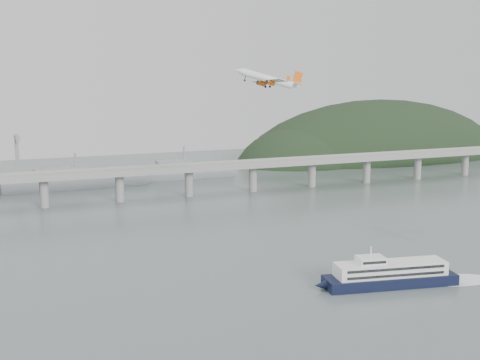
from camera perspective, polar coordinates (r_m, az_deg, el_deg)
name	(u,v)px	position (r m, az deg, el deg)	size (l,w,h in m)	color
ground	(289,284)	(275.55, 4.41, -9.19)	(900.00, 900.00, 0.00)	#556362
bridge	(160,174)	(453.65, -7.12, 0.55)	(800.00, 22.00, 23.90)	gray
headland	(388,174)	(702.00, 13.04, 0.54)	(365.00, 155.00, 156.00)	black
ferry	(390,274)	(278.78, 13.20, -8.17)	(92.52, 27.96, 17.54)	black
airliner	(269,79)	(354.74, 2.61, 8.92)	(41.33, 37.23, 13.28)	white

